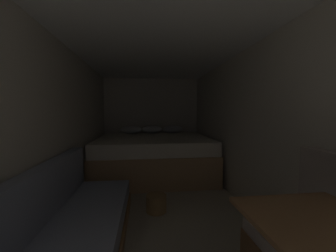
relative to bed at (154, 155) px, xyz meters
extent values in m
plane|color=#A39984|center=(0.00, -1.63, -0.40)|extent=(7.17, 7.17, 0.00)
cube|color=beige|center=(0.00, 0.98, 0.65)|extent=(2.40, 0.05, 2.10)
cube|color=beige|center=(-1.17, -1.63, 0.65)|extent=(0.05, 5.17, 2.10)
cube|color=beige|center=(1.17, -1.63, 0.65)|extent=(0.05, 5.17, 2.10)
cube|color=white|center=(0.00, -1.63, 1.73)|extent=(2.40, 5.17, 0.05)
cube|color=tan|center=(0.00, -0.02, -0.13)|extent=(2.18, 1.84, 0.54)
cube|color=beige|center=(0.00, -0.02, 0.26)|extent=(2.14, 1.80, 0.24)
ellipsoid|color=white|center=(-0.49, 0.68, 0.47)|extent=(0.48, 0.34, 0.18)
ellipsoid|color=white|center=(0.49, 0.68, 0.47)|extent=(0.48, 0.34, 0.18)
ellipsoid|color=white|center=(0.00, 0.68, 0.47)|extent=(0.48, 0.34, 0.18)
cube|color=#8C93A8|center=(-1.07, -2.52, 0.17)|extent=(0.12, 2.56, 0.47)
cube|color=brown|center=(0.64, -3.24, 0.35)|extent=(0.64, 0.69, 0.02)
cylinder|color=olive|center=(-0.04, -1.53, -0.29)|extent=(0.26, 0.26, 0.21)
camera|label=1|loc=(-0.18, -4.00, 0.87)|focal=21.27mm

